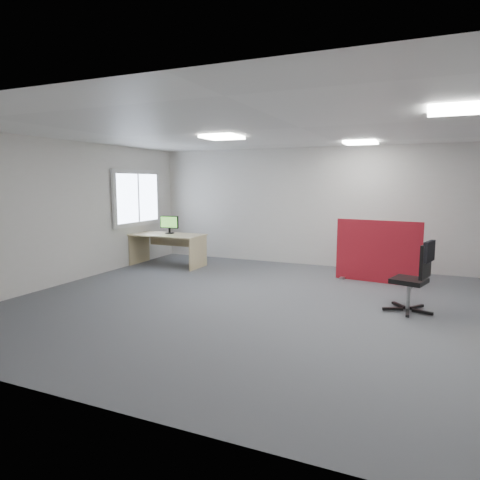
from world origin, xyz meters
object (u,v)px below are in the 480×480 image
(monitor_second, at_px, (169,224))
(office_chair, at_px, (417,273))
(second_desk, at_px, (169,242))
(red_divider, at_px, (378,252))

(monitor_second, height_order, office_chair, monitor_second)
(monitor_second, bearing_deg, second_desk, -77.54)
(second_desk, distance_m, office_chair, 5.60)
(second_desk, distance_m, monitor_second, 0.41)
(second_desk, relative_size, monitor_second, 3.67)
(monitor_second, relative_size, office_chair, 0.42)
(red_divider, xyz_separation_m, monitor_second, (-4.64, -0.07, 0.37))
(red_divider, xyz_separation_m, office_chair, (0.74, -1.82, 0.02))
(second_desk, bearing_deg, monitor_second, 108.96)
(monitor_second, xyz_separation_m, office_chair, (5.38, -1.75, -0.35))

